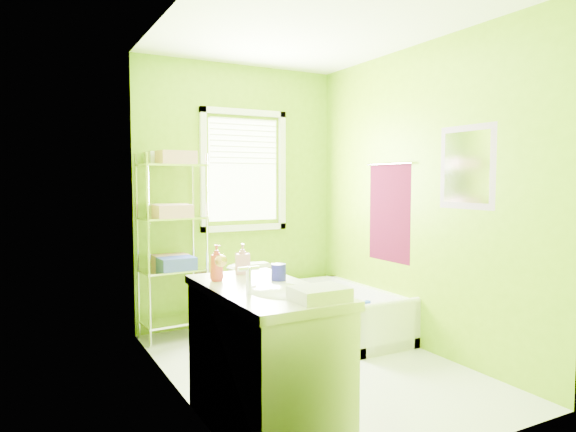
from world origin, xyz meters
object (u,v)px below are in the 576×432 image
toilet (238,296)px  vanity (265,355)px  bathtub (347,319)px  wire_shelf_unit (173,225)px

toilet → vanity: size_ratio=0.63×
bathtub → vanity: bearing=-138.3°
bathtub → toilet: bearing=148.9°
vanity → wire_shelf_unit: wire_shelf_unit is taller
wire_shelf_unit → bathtub: bearing=-24.2°
wire_shelf_unit → toilet: bearing=-12.1°
toilet → vanity: bearing=69.0°
vanity → wire_shelf_unit: 2.09m
toilet → vanity: 1.98m
bathtub → wire_shelf_unit: bearing=155.8°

